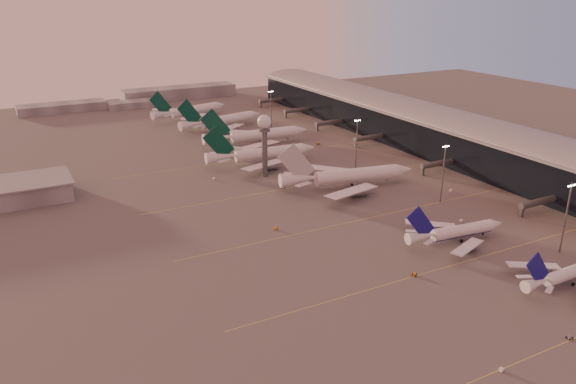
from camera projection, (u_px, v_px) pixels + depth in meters
name	position (u px, v px, depth m)	size (l,w,h in m)	color
ground	(428.00, 294.00, 164.84)	(700.00, 700.00, 0.00)	#525050
taxiway_markings	(391.00, 212.00, 224.45)	(180.00, 185.25, 0.02)	gold
terminal	(446.00, 134.00, 299.94)	(57.00, 362.00, 23.04)	black
radar_tower	(264.00, 133.00, 259.19)	(6.40, 6.40, 31.10)	#515358
mast_a	(566.00, 215.00, 185.66)	(3.60, 0.56, 25.00)	#515358
mast_b	(443.00, 171.00, 229.89)	(3.60, 0.56, 25.00)	#515358
mast_c	(357.00, 141.00, 273.24)	(3.60, 0.56, 25.00)	#515358
mast_d	(271.00, 108.00, 346.90)	(3.60, 0.56, 25.00)	#515358
distant_horizon	(147.00, 97.00, 433.95)	(165.00, 37.50, 9.00)	slate
narrowbody_near	(566.00, 276.00, 168.71)	(37.29, 29.80, 14.58)	silver
narrowbody_mid	(456.00, 233.00, 197.05)	(41.04, 32.61, 16.05)	silver
widebody_white	(348.00, 179.00, 250.46)	(63.57, 50.48, 22.57)	silver
greentail_a	(262.00, 156.00, 284.17)	(59.57, 47.94, 21.64)	silver
greentail_b	(257.00, 138.00, 317.46)	(63.68, 51.29, 23.12)	silver
greentail_c	(222.00, 123.00, 353.26)	(60.30, 48.19, 22.19)	silver
greentail_d	(190.00, 113.00, 382.03)	(57.91, 46.15, 21.52)	silver
gsv_truck_a	(503.00, 367.00, 131.49)	(5.05, 2.29, 1.97)	silver
gsv_tug_near	(570.00, 337.00, 143.60)	(1.96, 3.14, 0.88)	slate
gsv_tug_mid	(414.00, 275.00, 174.78)	(3.57, 3.61, 0.91)	orange
gsv_truck_b	(462.00, 219.00, 214.18)	(6.10, 3.77, 2.32)	silver
gsv_truck_c	(276.00, 227.00, 207.94)	(5.50, 4.03, 2.11)	orange
gsv_catering_b	(452.00, 187.00, 245.65)	(5.67, 3.26, 4.39)	silver
gsv_tug_far	(283.00, 187.00, 250.21)	(3.69, 3.94, 0.97)	silver
gsv_truck_d	(214.00, 177.00, 261.51)	(2.05, 5.29, 2.13)	silver
gsv_tug_hangar	(318.00, 144.00, 319.27)	(4.11, 3.44, 1.01)	orange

